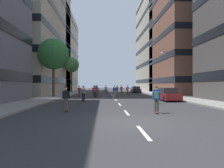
# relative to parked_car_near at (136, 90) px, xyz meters

# --- Properties ---
(ground_plane) EXTENTS (150.54, 150.54, 0.00)m
(ground_plane) POSITION_rel_parked_car_near_xyz_m (-6.00, -7.27, -0.70)
(ground_plane) COLOR #333335
(sidewalk_left) EXTENTS (3.50, 69.00, 0.14)m
(sidewalk_left) POSITION_rel_parked_car_near_xyz_m (-14.95, -4.14, -0.63)
(sidewalk_left) COLOR gray
(sidewalk_left) RESTS_ON ground_plane
(sidewalk_right) EXTENTS (3.50, 69.00, 0.14)m
(sidewalk_right) POSITION_rel_parked_car_near_xyz_m (2.95, -4.14, -0.63)
(sidewalk_right) COLOR gray
(sidewalk_right) RESTS_ON ground_plane
(lane_markings) EXTENTS (0.16, 57.20, 0.01)m
(lane_markings) POSITION_rel_parked_car_near_xyz_m (-6.00, -6.86, -0.70)
(lane_markings) COLOR silver
(lane_markings) RESTS_ON ground_plane
(building_left_mid) EXTENTS (17.64, 24.05, 36.22)m
(building_left_mid) POSITION_rel_parked_car_near_xyz_m (-25.46, -2.62, 17.50)
(building_left_mid) COLOR #B2A893
(building_left_mid) RESTS_ON ground_plane
(building_left_far) EXTENTS (17.64, 21.36, 22.84)m
(building_left_far) POSITION_rel_parked_car_near_xyz_m (-25.46, 13.80, 10.81)
(building_left_far) COLOR #BCB29E
(building_left_far) RESTS_ON ground_plane
(building_right_mid) EXTENTS (17.64, 17.17, 32.71)m
(building_right_mid) POSITION_rel_parked_car_near_xyz_m (13.46, -2.62, 15.75)
(building_right_mid) COLOR brown
(building_right_mid) RESTS_ON ground_plane
(building_right_far) EXTENTS (17.64, 22.24, 30.07)m
(building_right_far) POSITION_rel_parked_car_near_xyz_m (13.46, 13.80, 14.43)
(building_right_far) COLOR #B2A893
(building_right_far) RESTS_ON ground_plane
(parked_car_near) EXTENTS (1.82, 4.40, 1.52)m
(parked_car_near) POSITION_rel_parked_car_near_xyz_m (0.00, 0.00, 0.00)
(parked_car_near) COLOR black
(parked_car_near) RESTS_ON ground_plane
(parked_car_mid) EXTENTS (1.82, 4.40, 1.52)m
(parked_car_mid) POSITION_rel_parked_car_near_xyz_m (0.00, -20.56, 0.00)
(parked_car_mid) COLOR maroon
(parked_car_mid) RESTS_ON ground_plane
(street_tree_near) EXTENTS (3.53, 3.53, 8.18)m
(street_tree_near) POSITION_rel_parked_car_near_xyz_m (-14.95, 0.96, 5.80)
(street_tree_near) COLOR #4C3823
(street_tree_near) RESTS_ON sidewalk_left
(street_tree_mid) EXTENTS (4.56, 4.56, 8.58)m
(street_tree_mid) POSITION_rel_parked_car_near_xyz_m (-14.95, -14.26, 5.71)
(street_tree_mid) COLOR #4C3823
(street_tree_mid) RESTS_ON sidewalk_left
(streetlamp_right) EXTENTS (2.13, 0.30, 6.50)m
(streetlamp_right) POSITION_rel_parked_car_near_xyz_m (2.23, -16.31, 3.44)
(streetlamp_right) COLOR #3F3F44
(streetlamp_right) RESTS_ON sidewalk_right
(skater_0) EXTENTS (0.56, 0.92, 1.78)m
(skater_0) POSITION_rel_parked_car_near_xyz_m (-3.51, -1.69, 0.29)
(skater_0) COLOR brown
(skater_0) RESTS_ON ground_plane
(skater_1) EXTENTS (0.55, 0.91, 1.78)m
(skater_1) POSITION_rel_parked_car_near_xyz_m (-11.30, -13.08, 0.29)
(skater_1) COLOR brown
(skater_1) RESTS_ON ground_plane
(skater_2) EXTENTS (0.54, 0.91, 1.78)m
(skater_2) POSITION_rel_parked_car_near_xyz_m (-10.22, -28.42, 0.29)
(skater_2) COLOR brown
(skater_2) RESTS_ON ground_plane
(skater_3) EXTENTS (0.57, 0.92, 1.78)m
(skater_3) POSITION_rel_parked_car_near_xyz_m (-4.05, -29.64, 0.32)
(skater_3) COLOR brown
(skater_3) RESTS_ON ground_plane
(skater_4) EXTENTS (0.56, 0.92, 1.78)m
(skater_4) POSITION_rel_parked_car_near_xyz_m (-8.72, -15.47, 0.29)
(skater_4) COLOR brown
(skater_4) RESTS_ON ground_plane
(skater_5) EXTENTS (0.57, 0.92, 1.78)m
(skater_5) POSITION_rel_parked_car_near_xyz_m (-2.27, -23.54, 0.29)
(skater_5) COLOR brown
(skater_5) RESTS_ON ground_plane
(skater_6) EXTENTS (0.55, 0.92, 1.78)m
(skater_6) POSITION_rel_parked_car_near_xyz_m (-5.82, -14.06, 0.29)
(skater_6) COLOR brown
(skater_6) RESTS_ON ground_plane
(skater_7) EXTENTS (0.54, 0.91, 1.78)m
(skater_7) POSITION_rel_parked_car_near_xyz_m (-9.10, -11.44, 0.29)
(skater_7) COLOR brown
(skater_7) RESTS_ON ground_plane
(skater_8) EXTENTS (0.56, 0.92, 1.78)m
(skater_8) POSITION_rel_parked_car_near_xyz_m (-9.00, -1.82, 0.29)
(skater_8) COLOR brown
(skater_8) RESTS_ON ground_plane
(skater_9) EXTENTS (0.57, 0.92, 1.78)m
(skater_9) POSITION_rel_parked_car_near_xyz_m (-2.91, -7.36, 0.32)
(skater_9) COLOR brown
(skater_9) RESTS_ON ground_plane
(skater_10) EXTENTS (0.56, 0.92, 1.78)m
(skater_10) POSITION_rel_parked_car_near_xyz_m (-4.82, -6.50, 0.32)
(skater_10) COLOR brown
(skater_10) RESTS_ON ground_plane
(skater_11) EXTENTS (0.56, 0.92, 1.78)m
(skater_11) POSITION_rel_parked_car_near_xyz_m (-8.50, -13.51, 0.32)
(skater_11) COLOR brown
(skater_11) RESTS_ON ground_plane
(skater_12) EXTENTS (0.57, 0.92, 1.78)m
(skater_12) POSITION_rel_parked_car_near_xyz_m (-9.74, -21.53, 0.32)
(skater_12) COLOR brown
(skater_12) RESTS_ON ground_plane
(skater_13) EXTENTS (0.55, 0.92, 1.78)m
(skater_13) POSITION_rel_parked_car_near_xyz_m (-7.01, -6.11, 0.32)
(skater_13) COLOR brown
(skater_13) RESTS_ON ground_plane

